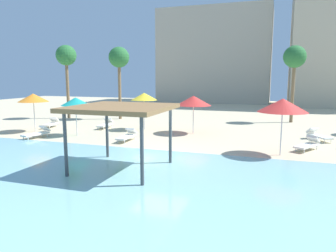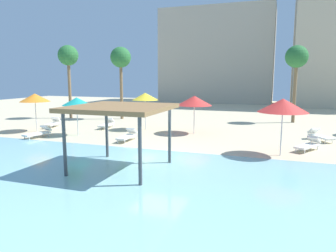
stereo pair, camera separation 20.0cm
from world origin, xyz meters
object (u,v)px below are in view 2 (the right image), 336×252
beach_umbrella_red_5 (283,105)px  lounge_chair_5 (309,145)px  beach_umbrella_orange_6 (35,98)px  lounge_chair_6 (53,123)px  shade_pavilion (120,110)px  beach_umbrella_yellow_1 (145,96)px  palm_tree_2 (297,59)px  lounge_chair_0 (107,124)px  lounge_chair_2 (39,132)px  palm_tree_1 (68,57)px  lounge_chair_1 (128,135)px  lounge_chair_3 (319,135)px  palm_tree_0 (121,59)px  beach_umbrella_red_3 (194,101)px  beach_umbrella_teal_4 (77,101)px

beach_umbrella_red_5 → lounge_chair_5: bearing=49.2°
beach_umbrella_orange_6 → lounge_chair_6: size_ratio=1.39×
shade_pavilion → beach_umbrella_yellow_1: beach_umbrella_yellow_1 is taller
beach_umbrella_red_5 → palm_tree_2: size_ratio=0.44×
lounge_chair_0 → lounge_chair_2: (-2.22, -4.96, 0.00)m
lounge_chair_6 → palm_tree_1: bearing=-171.9°
shade_pavilion → lounge_chair_0: (-6.36, 9.72, -2.26)m
lounge_chair_5 → lounge_chair_2: bearing=-53.0°
lounge_chair_1 → lounge_chair_3: same height
beach_umbrella_red_5 → palm_tree_0: 17.70m
lounge_chair_0 → lounge_chair_3: same height
shade_pavilion → lounge_chair_3: bearing=48.1°
beach_umbrella_red_3 → beach_umbrella_red_5: 7.50m
beach_umbrella_orange_6 → palm_tree_0: palm_tree_0 is taller
palm_tree_2 → lounge_chair_2: bearing=-141.1°
lounge_chair_0 → lounge_chair_5: bearing=72.2°
lounge_chair_1 → lounge_chair_3: bearing=110.0°
beach_umbrella_yellow_1 → lounge_chair_6: bearing=-169.8°
beach_umbrella_orange_6 → lounge_chair_1: 8.20m
shade_pavilion → lounge_chair_3: 13.32m
palm_tree_1 → beach_umbrella_red_5: bearing=-25.0°
lounge_chair_0 → palm_tree_0: palm_tree_0 is taller
beach_umbrella_yellow_1 → lounge_chair_1: beach_umbrella_yellow_1 is taller
lounge_chair_3 → lounge_chair_6: bearing=-117.6°
lounge_chair_2 → lounge_chair_6: 4.39m
lounge_chair_2 → shade_pavilion: bearing=73.2°
lounge_chair_0 → beach_umbrella_red_5: bearing=64.1°
lounge_chair_6 → beach_umbrella_yellow_1: bearing=86.1°
shade_pavilion → beach_umbrella_teal_4: (-6.59, 6.26, -0.27)m
beach_umbrella_red_3 → palm_tree_2: size_ratio=0.40×
lounge_chair_3 → shade_pavilion: bearing=-72.8°
beach_umbrella_red_5 → beach_umbrella_teal_4: bearing=174.1°
beach_umbrella_orange_6 → palm_tree_1: bearing=107.7°
lounge_chair_6 → lounge_chair_0: bearing=90.0°
lounge_chair_3 → palm_tree_1: 22.55m
lounge_chair_3 → palm_tree_2: (-1.29, 7.95, 5.15)m
beach_umbrella_teal_4 → lounge_chair_0: beach_umbrella_teal_4 is taller
lounge_chair_2 → beach_umbrella_red_3: bearing=130.3°
lounge_chair_2 → palm_tree_0: (0.79, 10.22, 5.23)m
palm_tree_1 → lounge_chair_5: bearing=-19.4°
shade_pavilion → palm_tree_1: size_ratio=0.58×
lounge_chair_1 → lounge_chair_0: bearing=-135.8°
palm_tree_1 → beach_umbrella_teal_4: bearing=-51.1°
beach_umbrella_yellow_1 → palm_tree_2: 13.50m
beach_umbrella_yellow_1 → lounge_chair_3: beach_umbrella_yellow_1 is taller
beach_umbrella_red_3 → beach_umbrella_teal_4: size_ratio=1.02×
lounge_chair_3 → lounge_chair_5: same height
lounge_chair_1 → lounge_chair_2: 6.10m
shade_pavilion → palm_tree_0: palm_tree_0 is taller
lounge_chair_2 → palm_tree_2: palm_tree_2 is taller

